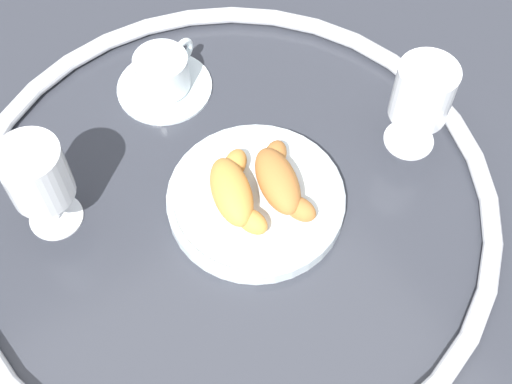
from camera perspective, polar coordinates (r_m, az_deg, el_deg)
ground_plane at (r=0.89m, az=-2.32°, el=-1.06°), size 2.20×2.20×0.00m
table_chrome_rim at (r=0.88m, az=-2.35°, el=-0.65°), size 0.69×0.69×0.02m
pastry_plate at (r=0.87m, az=-0.00°, el=-0.59°), size 0.23×0.23×0.02m
croissant_large at (r=0.85m, az=-1.60°, el=0.15°), size 0.13×0.09×0.04m
croissant_small at (r=0.85m, az=1.99°, el=0.94°), size 0.13×0.08×0.04m
coffee_cup_near at (r=0.99m, az=-7.65°, el=9.52°), size 0.14×0.14×0.06m
juice_glass_left at (r=0.89m, az=13.56°, el=7.72°), size 0.08×0.08×0.14m
juice_glass_right at (r=0.84m, az=-17.59°, el=1.14°), size 0.08×0.08×0.14m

